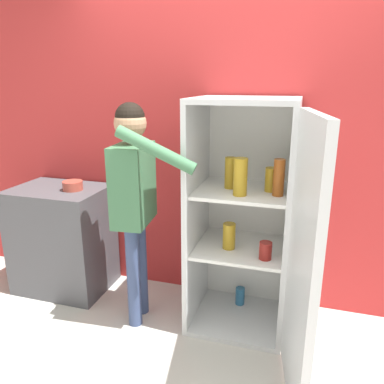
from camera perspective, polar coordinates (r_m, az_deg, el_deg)
ground_plane at (r=2.62m, az=0.68°, el=-25.51°), size 12.00×12.00×0.00m
wall_back at (r=2.94m, az=6.12°, el=7.04°), size 7.00×0.06×2.55m
refrigerator at (r=2.57m, az=9.37°, el=-4.76°), size 0.85×1.32×1.66m
person at (r=2.63m, az=-8.76°, el=0.72°), size 0.64×0.52×1.63m
counter at (r=3.43m, az=-19.08°, el=-6.74°), size 0.76×0.56×0.91m
bowl at (r=3.18m, az=-17.73°, el=0.94°), size 0.16×0.16×0.07m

